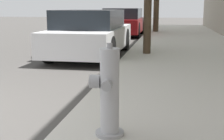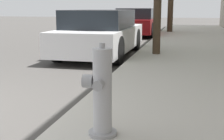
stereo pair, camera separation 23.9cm
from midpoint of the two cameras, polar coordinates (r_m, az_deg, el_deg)
The scene contains 3 objects.
fire_hydrant at distance 3.02m, azimuth 0.37°, elevation -4.22°, with size 0.34×0.35×0.91m.
parked_car_near at distance 8.99m, azimuth -1.25°, elevation 6.71°, with size 1.77×4.34×1.31m.
parked_car_mid at distance 15.51m, azimuth 5.07°, elevation 8.69°, with size 1.80×4.04×1.33m.
Camera 2 is at (3.40, -2.99, 1.39)m, focal length 50.00 mm.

